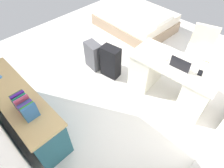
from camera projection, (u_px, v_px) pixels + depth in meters
name	position (u px, v px, depth m)	size (l,w,h in m)	color
ground_plane	(120.00, 70.00, 3.96)	(5.72, 5.72, 0.00)	silver
desk	(171.00, 79.00, 3.23)	(1.48, 0.76, 0.74)	silver
office_chair	(198.00, 53.00, 3.67)	(0.58, 0.58, 0.94)	black
credenza	(23.00, 110.00, 2.81)	(1.80, 0.48, 0.72)	#235B6B
bed	(135.00, 20.00, 4.95)	(1.95, 1.46, 0.58)	gray
suitcase_black	(111.00, 62.00, 3.63)	(0.36, 0.22, 0.65)	black
suitcase_spare_grey	(94.00, 56.00, 3.84)	(0.36, 0.22, 0.57)	#4C4C51
laptop	(181.00, 65.00, 2.86)	(0.32, 0.24, 0.21)	silver
computer_mouse	(167.00, 59.00, 3.02)	(0.06, 0.10, 0.03)	white
cell_phone_near_laptop	(200.00, 73.00, 2.81)	(0.07, 0.14, 0.01)	black
book_row	(25.00, 106.00, 2.28)	(0.35, 0.17, 0.24)	#30629A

